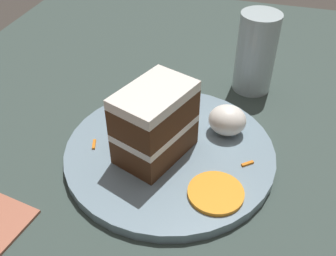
{
  "coord_description": "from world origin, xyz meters",
  "views": [
    {
      "loc": [
        0.11,
        -0.44,
        0.41
      ],
      "look_at": [
        -0.0,
        -0.06,
        0.08
      ],
      "focal_mm": 42.0,
      "sensor_mm": 36.0,
      "label": 1
    }
  ],
  "objects_px": {
    "cake_slice": "(155,123)",
    "orange_garnish": "(216,193)",
    "plate": "(168,152)",
    "cream_dollop": "(227,121)",
    "drinking_glass": "(255,58)"
  },
  "relations": [
    {
      "from": "cake_slice",
      "to": "drinking_glass",
      "type": "distance_m",
      "value": 0.24
    },
    {
      "from": "cake_slice",
      "to": "orange_garnish",
      "type": "distance_m",
      "value": 0.12
    },
    {
      "from": "cake_slice",
      "to": "cream_dollop",
      "type": "xyz_separation_m",
      "value": [
        0.08,
        0.07,
        -0.03
      ]
    },
    {
      "from": "orange_garnish",
      "to": "drinking_glass",
      "type": "xyz_separation_m",
      "value": [
        0.01,
        0.27,
        0.04
      ]
    },
    {
      "from": "cake_slice",
      "to": "drinking_glass",
      "type": "height_order",
      "value": "drinking_glass"
    },
    {
      "from": "plate",
      "to": "orange_garnish",
      "type": "relative_size",
      "value": 4.18
    },
    {
      "from": "cream_dollop",
      "to": "drinking_glass",
      "type": "xyz_separation_m",
      "value": [
        0.02,
        0.15,
        0.02
      ]
    },
    {
      "from": "orange_garnish",
      "to": "cream_dollop",
      "type": "bearing_deg",
      "value": 93.54
    },
    {
      "from": "cream_dollop",
      "to": "plate",
      "type": "bearing_deg",
      "value": -142.6
    },
    {
      "from": "cake_slice",
      "to": "orange_garnish",
      "type": "xyz_separation_m",
      "value": [
        0.09,
        -0.05,
        -0.05
      ]
    },
    {
      "from": "cake_slice",
      "to": "drinking_glass",
      "type": "relative_size",
      "value": 0.9
    },
    {
      "from": "plate",
      "to": "cake_slice",
      "type": "xyz_separation_m",
      "value": [
        -0.01,
        -0.01,
        0.06
      ]
    },
    {
      "from": "plate",
      "to": "drinking_glass",
      "type": "xyz_separation_m",
      "value": [
        0.09,
        0.21,
        0.05
      ]
    },
    {
      "from": "plate",
      "to": "orange_garnish",
      "type": "bearing_deg",
      "value": -39.56
    },
    {
      "from": "cake_slice",
      "to": "cream_dollop",
      "type": "height_order",
      "value": "cake_slice"
    }
  ]
}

